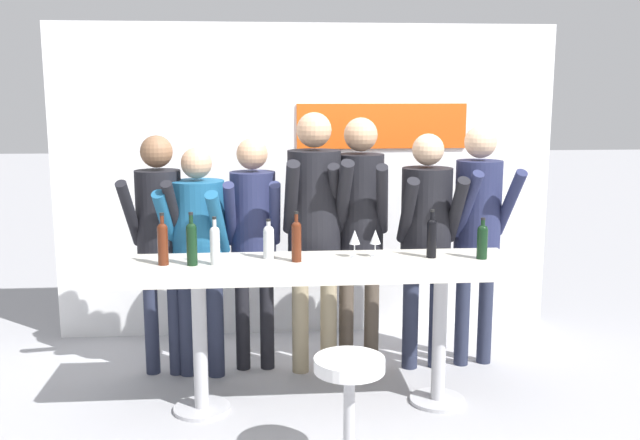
% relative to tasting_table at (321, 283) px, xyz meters
% --- Properties ---
extents(ground_plane, '(40.00, 40.00, 0.00)m').
position_rel_tasting_table_xyz_m(ground_plane, '(-0.00, 0.00, -0.82)').
color(ground_plane, '#9E9EA3').
extents(back_wall, '(4.06, 0.12, 2.53)m').
position_rel_tasting_table_xyz_m(back_wall, '(0.01, 1.51, 0.45)').
color(back_wall, white).
rests_on(back_wall, ground_plane).
extents(tasting_table, '(2.46, 0.66, 0.95)m').
position_rel_tasting_table_xyz_m(tasting_table, '(0.00, 0.00, 0.00)').
color(tasting_table, silver).
rests_on(tasting_table, ground_plane).
extents(bar_stool, '(0.39, 0.39, 0.62)m').
position_rel_tasting_table_xyz_m(bar_stool, '(0.08, -0.79, -0.40)').
color(bar_stool, '#B2B2B7').
rests_on(bar_stool, ground_plane).
extents(person_far_left, '(0.42, 0.55, 1.70)m').
position_rel_tasting_table_xyz_m(person_far_left, '(-1.08, 0.63, 0.25)').
color(person_far_left, '#23283D').
rests_on(person_far_left, ground_plane).
extents(person_left, '(0.50, 0.59, 1.62)m').
position_rel_tasting_table_xyz_m(person_left, '(-0.80, 0.57, 0.18)').
color(person_left, '#23283D').
rests_on(person_left, ground_plane).
extents(person_center_left, '(0.38, 0.50, 1.68)m').
position_rel_tasting_table_xyz_m(person_center_left, '(-0.43, 0.67, 0.23)').
color(person_center_left, black).
rests_on(person_center_left, ground_plane).
extents(person_center, '(0.46, 0.58, 1.86)m').
position_rel_tasting_table_xyz_m(person_center, '(0.00, 0.59, 0.34)').
color(person_center, gray).
rests_on(person_center, ground_plane).
extents(person_center_right, '(0.47, 0.60, 1.82)m').
position_rel_tasting_table_xyz_m(person_center_right, '(0.33, 0.65, 0.33)').
color(person_center_right, '#473D33').
rests_on(person_center_right, ground_plane).
extents(person_right, '(0.43, 0.53, 1.71)m').
position_rel_tasting_table_xyz_m(person_right, '(0.80, 0.59, 0.24)').
color(person_right, '#23283D').
rests_on(person_right, ground_plane).
extents(person_far_right, '(0.44, 0.57, 1.76)m').
position_rel_tasting_table_xyz_m(person_far_right, '(1.18, 0.63, 0.29)').
color(person_far_right, '#23283D').
rests_on(person_far_right, ground_plane).
extents(wine_bottle_0, '(0.06, 0.06, 0.31)m').
position_rel_tasting_table_xyz_m(wine_bottle_0, '(0.71, 0.08, 0.27)').
color(wine_bottle_0, black).
rests_on(wine_bottle_0, tasting_table).
extents(wine_bottle_1, '(0.06, 0.06, 0.32)m').
position_rel_tasting_table_xyz_m(wine_bottle_1, '(-0.97, 0.02, 0.28)').
color(wine_bottle_1, '#4C1E0F').
rests_on(wine_bottle_1, tasting_table).
extents(wine_bottle_2, '(0.06, 0.06, 0.32)m').
position_rel_tasting_table_xyz_m(wine_bottle_2, '(-0.15, 0.04, 0.28)').
color(wine_bottle_2, '#4C1E0F').
rests_on(wine_bottle_2, tasting_table).
extents(wine_bottle_3, '(0.07, 0.07, 0.33)m').
position_rel_tasting_table_xyz_m(wine_bottle_3, '(-0.79, -0.01, 0.28)').
color(wine_bottle_3, black).
rests_on(wine_bottle_3, tasting_table).
extents(wine_bottle_4, '(0.07, 0.07, 0.26)m').
position_rel_tasting_table_xyz_m(wine_bottle_4, '(1.02, 0.02, 0.26)').
color(wine_bottle_4, black).
rests_on(wine_bottle_4, tasting_table).
extents(wine_bottle_5, '(0.06, 0.06, 0.30)m').
position_rel_tasting_table_xyz_m(wine_bottle_5, '(-0.65, -0.01, 0.27)').
color(wine_bottle_5, '#B7BCC1').
rests_on(wine_bottle_5, tasting_table).
extents(wine_bottle_6, '(0.07, 0.07, 0.25)m').
position_rel_tasting_table_xyz_m(wine_bottle_6, '(-0.32, 0.13, 0.25)').
color(wine_bottle_6, '#B7BCC1').
rests_on(wine_bottle_6, tasting_table).
extents(wine_glass_0, '(0.07, 0.07, 0.18)m').
position_rel_tasting_table_xyz_m(wine_glass_0, '(0.22, 0.12, 0.26)').
color(wine_glass_0, silver).
rests_on(wine_glass_0, tasting_table).
extents(wine_glass_1, '(0.07, 0.07, 0.18)m').
position_rel_tasting_table_xyz_m(wine_glass_1, '(0.36, 0.12, 0.26)').
color(wine_glass_1, silver).
rests_on(wine_glass_1, tasting_table).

